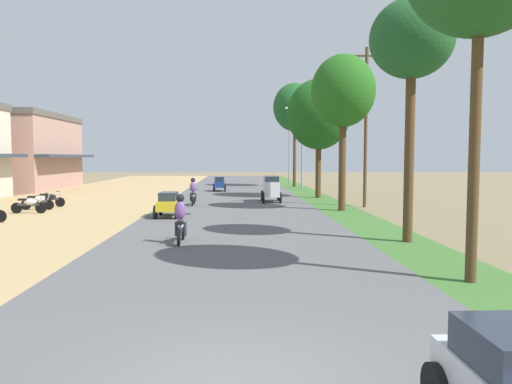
% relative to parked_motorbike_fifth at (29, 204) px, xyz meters
% --- Properties ---
extents(shophouse_far, '(9.11, 12.29, 6.90)m').
position_rel_parked_motorbike_fifth_xyz_m(shophouse_far, '(-9.30, 20.02, 2.90)').
color(shophouse_far, tan).
rests_on(shophouse_far, ground).
extents(parked_motorbike_fifth, '(1.80, 0.54, 0.94)m').
position_rel_parked_motorbike_fifth_xyz_m(parked_motorbike_fifth, '(0.00, 0.00, 0.00)').
color(parked_motorbike_fifth, black).
rests_on(parked_motorbike_fifth, dirt_shoulder).
extents(parked_motorbike_sixth, '(1.80, 0.54, 0.94)m').
position_rel_parked_motorbike_fifth_xyz_m(parked_motorbike_sixth, '(-0.25, 1.70, 0.00)').
color(parked_motorbike_sixth, black).
rests_on(parked_motorbike_sixth, dirt_shoulder).
extents(parked_motorbike_seventh, '(1.80, 0.54, 0.94)m').
position_rel_parked_motorbike_fifth_xyz_m(parked_motorbike_seventh, '(-0.22, 3.34, 0.00)').
color(parked_motorbike_seventh, black).
rests_on(parked_motorbike_seventh, dirt_shoulder).
extents(median_tree_second, '(2.80, 2.80, 8.19)m').
position_rel_parked_motorbike_fifth_xyz_m(median_tree_second, '(16.60, -9.08, 6.25)').
color(median_tree_second, '#4C351E').
rests_on(median_tree_second, median_strip).
extents(median_tree_third, '(3.44, 3.44, 8.39)m').
position_rel_parked_motorbike_fifth_xyz_m(median_tree_third, '(16.43, 0.76, 5.89)').
color(median_tree_third, '#4C351E').
rests_on(median_tree_third, median_strip).
extents(median_tree_fourth, '(4.48, 4.48, 8.44)m').
position_rel_parked_motorbike_fifth_xyz_m(median_tree_fourth, '(16.53, 9.22, 5.42)').
color(median_tree_fourth, '#4C351E').
rests_on(median_tree_fourth, median_strip).
extents(median_tree_fifth, '(4.20, 4.20, 10.07)m').
position_rel_parked_motorbike_fifth_xyz_m(median_tree_fifth, '(16.32, 22.13, 7.21)').
color(median_tree_fifth, '#4C351E').
rests_on(median_tree_fifth, median_strip).
extents(streetlamp_near, '(3.16, 0.20, 7.42)m').
position_rel_parked_motorbike_fifth_xyz_m(streetlamp_near, '(16.48, 17.70, 3.81)').
color(streetlamp_near, gray).
rests_on(streetlamp_near, median_strip).
extents(streetlamp_mid, '(3.16, 0.20, 8.32)m').
position_rel_parked_motorbike_fifth_xyz_m(streetlamp_mid, '(16.48, 28.56, 4.27)').
color(streetlamp_mid, gray).
rests_on(streetlamp_mid, median_strip).
extents(utility_pole_near, '(1.80, 0.20, 9.33)m').
position_rel_parked_motorbike_fifth_xyz_m(utility_pole_near, '(18.29, 3.08, 4.31)').
color(utility_pole_near, brown).
rests_on(utility_pole_near, ground).
extents(car_sedan_yellow, '(1.10, 2.26, 1.19)m').
position_rel_parked_motorbike_fifth_xyz_m(car_sedan_yellow, '(7.42, -1.86, 0.19)').
color(car_sedan_yellow, gold).
rests_on(car_sedan_yellow, road_strip).
extents(car_van_white, '(1.19, 2.41, 1.67)m').
position_rel_parked_motorbike_fifth_xyz_m(car_van_white, '(12.91, 5.88, 0.47)').
color(car_van_white, silver).
rests_on(car_van_white, road_strip).
extents(car_hatchback_blue, '(1.04, 2.00, 1.23)m').
position_rel_parked_motorbike_fifth_xyz_m(car_hatchback_blue, '(9.22, 16.03, 0.19)').
color(car_hatchback_blue, navy).
rests_on(car_hatchback_blue, road_strip).
extents(motorbike_ahead_second, '(0.54, 1.80, 1.66)m').
position_rel_parked_motorbike_fifth_xyz_m(motorbike_ahead_second, '(8.86, -9.16, 0.30)').
color(motorbike_ahead_second, black).
rests_on(motorbike_ahead_second, road_strip).
extents(motorbike_ahead_third, '(0.54, 1.80, 1.66)m').
position_rel_parked_motorbike_fifth_xyz_m(motorbike_ahead_third, '(8.10, 3.82, 0.30)').
color(motorbike_ahead_third, black).
rests_on(motorbike_ahead_third, road_strip).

